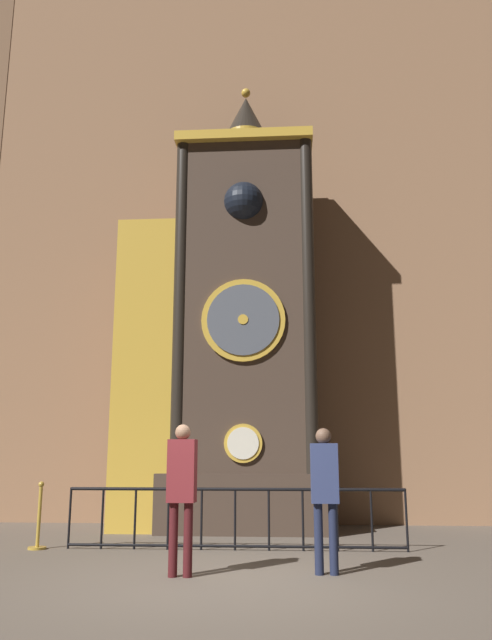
{
  "coord_description": "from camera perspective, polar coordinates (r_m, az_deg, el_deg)",
  "views": [
    {
      "loc": [
        0.86,
        -7.53,
        1.43
      ],
      "look_at": [
        0.0,
        4.9,
        4.13
      ],
      "focal_mm": 35.0,
      "sensor_mm": 36.0,
      "label": 1
    }
  ],
  "objects": [
    {
      "name": "clock_tower",
      "position": [
        12.71,
        -1.84,
        -1.05
      ],
      "size": [
        4.23,
        1.84,
        9.39
      ],
      "color": "#423328",
      "rests_on": "ground_plane"
    },
    {
      "name": "stanchion_post",
      "position": [
        10.72,
        -18.45,
        -17.51
      ],
      "size": [
        0.28,
        0.28,
        1.02
      ],
      "color": "#B28E33",
      "rests_on": "ground_plane"
    },
    {
      "name": "visitor_far",
      "position": [
        8.11,
        7.2,
        -14.76
      ],
      "size": [
        0.34,
        0.22,
        1.76
      ],
      "rotation": [
        0.0,
        0.0,
        -0.0
      ],
      "color": "#1B213A",
      "rests_on": "ground_plane"
    },
    {
      "name": "cathedral_back_wall",
      "position": [
        15.23,
        0.02,
        12.31
      ],
      "size": [
        24.0,
        0.32,
        15.53
      ],
      "color": "#936B4C",
      "rests_on": "ground_plane"
    },
    {
      "name": "ground_plane",
      "position": [
        7.71,
        -2.74,
        -22.88
      ],
      "size": [
        28.0,
        28.0,
        0.0
      ],
      "primitive_type": "plane",
      "color": "brown"
    },
    {
      "name": "visitor_near",
      "position": [
        7.95,
        -5.89,
        -14.68
      ],
      "size": [
        0.35,
        0.23,
        1.8
      ],
      "rotation": [
        0.0,
        0.0,
        -0.04
      ],
      "color": "#461518",
      "rests_on": "ground_plane"
    },
    {
      "name": "railing_fence",
      "position": [
        10.09,
        -1.01,
        -17.41
      ],
      "size": [
        5.26,
        0.05,
        0.93
      ],
      "color": "black",
      "rests_on": "ground_plane"
    }
  ]
}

